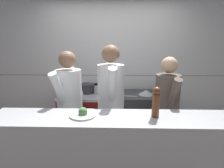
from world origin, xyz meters
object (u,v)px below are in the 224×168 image
object	(u,v)px
plated_dish_main	(83,114)
chef_sous	(111,103)
sauce_pot	(87,88)
mixing_bowl_steel	(146,92)
braising_pot	(100,88)
oven_range	(86,117)
stock_pot	(71,87)
chef_line	(166,109)
pepper_mill	(156,101)
chef_head_cook	(70,106)
chefs_knife	(123,95)

from	to	relation	value
plated_dish_main	chef_sous	distance (m)	0.67
sauce_pot	mixing_bowl_steel	xyz separation A→B (m)	(1.03, -0.07, -0.05)
braising_pot	oven_range	bearing A→B (deg)	-177.72
stock_pot	chef_line	size ratio (longest dim) A/B	0.17
pepper_mill	chef_head_cook	distance (m)	1.21
braising_pot	plated_dish_main	xyz separation A→B (m)	(-0.05, -1.31, 0.08)
chef_head_cook	chef_sous	xyz separation A→B (m)	(0.56, 0.02, 0.04)
oven_range	mixing_bowl_steel	world-z (taller)	mixing_bowl_steel
mixing_bowl_steel	chef_head_cook	distance (m)	1.33
sauce_pot	chefs_knife	distance (m)	0.66
mixing_bowl_steel	chefs_knife	bearing A→B (deg)	-168.02
chefs_knife	chef_line	size ratio (longest dim) A/B	0.25
plated_dish_main	chefs_knife	bearing A→B (deg)	69.09
plated_dish_main	pepper_mill	size ratio (longest dim) A/B	0.87
stock_pot	pepper_mill	distance (m)	1.76
chefs_knife	chef_line	bearing A→B (deg)	-46.43
sauce_pot	chef_head_cook	xyz separation A→B (m)	(-0.12, -0.75, -0.06)
oven_range	stock_pot	bearing A→B (deg)	-175.44
chef_sous	chef_line	distance (m)	0.75
pepper_mill	chef_sous	distance (m)	0.80
stock_pot	chefs_knife	distance (m)	0.93
braising_pot	chef_head_cook	bearing A→B (deg)	-115.56
mixing_bowl_steel	pepper_mill	world-z (taller)	pepper_mill
braising_pot	pepper_mill	world-z (taller)	pepper_mill
braising_pot	chef_line	world-z (taller)	chef_line
chefs_knife	sauce_pot	bearing A→B (deg)	166.56
pepper_mill	chef_sous	world-z (taller)	chef_sous
mixing_bowl_steel	chef_sous	distance (m)	0.89
pepper_mill	chef_head_cook	xyz separation A→B (m)	(-1.02, 0.59, -0.28)
mixing_bowl_steel	chef_line	distance (m)	0.69
plated_dish_main	chef_line	bearing A→B (deg)	30.67
stock_pot	braising_pot	xyz separation A→B (m)	(0.51, 0.03, -0.04)
sauce_pot	pepper_mill	xyz separation A→B (m)	(0.91, -1.34, 0.22)
sauce_pot	mixing_bowl_steel	world-z (taller)	sauce_pot
oven_range	pepper_mill	distance (m)	1.77
stock_pot	sauce_pot	size ratio (longest dim) A/B	1.00
chefs_knife	plated_dish_main	bearing A→B (deg)	-110.91
stock_pot	braising_pot	world-z (taller)	stock_pot
mixing_bowl_steel	chef_head_cook	bearing A→B (deg)	-149.30
chefs_knife	mixing_bowl_steel	bearing A→B (deg)	11.98
oven_range	stock_pot	size ratio (longest dim) A/B	3.33
oven_range	braising_pot	world-z (taller)	braising_pot
sauce_pot	pepper_mill	size ratio (longest dim) A/B	0.87
braising_pot	chef_head_cook	distance (m)	0.80
oven_range	chef_sous	xyz separation A→B (m)	(0.47, -0.69, 0.52)
chefs_knife	plated_dish_main	xyz separation A→B (m)	(-0.45, -1.18, 0.17)
stock_pot	braising_pot	size ratio (longest dim) A/B	1.13
mixing_bowl_steel	plated_dish_main	xyz separation A→B (m)	(-0.85, -1.27, 0.13)
chefs_knife	braising_pot	bearing A→B (deg)	163.39
stock_pot	chef_head_cook	bearing A→B (deg)	-76.58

